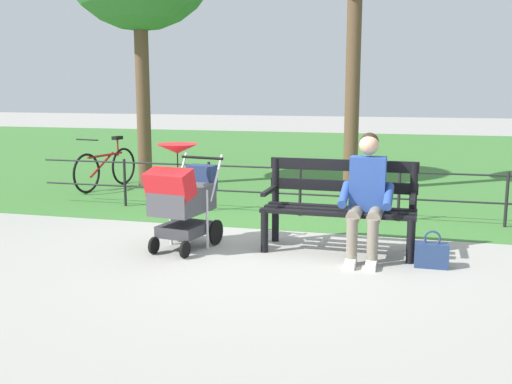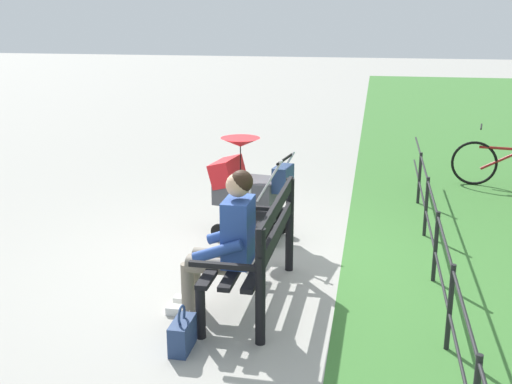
{
  "view_description": "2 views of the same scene",
  "coord_description": "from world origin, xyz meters",
  "px_view_note": "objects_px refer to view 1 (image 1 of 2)",
  "views": [
    {
      "loc": [
        -1.46,
        6.14,
        1.73
      ],
      "look_at": [
        0.15,
        0.07,
        0.62
      ],
      "focal_mm": 41.82,
      "sensor_mm": 36.0,
      "label": 1
    },
    {
      "loc": [
        -5.89,
        -1.06,
        2.51
      ],
      "look_at": [
        0.2,
        0.08,
        0.74
      ],
      "focal_mm": 44.83,
      "sensor_mm": 36.0,
      "label": 2
    }
  ],
  "objects_px": {
    "park_bench": "(340,202)",
    "stroller": "(182,195)",
    "handbag": "(432,255)",
    "bicycle": "(106,168)",
    "person_on_bench": "(367,192)"
  },
  "relations": [
    {
      "from": "park_bench",
      "to": "stroller",
      "type": "xyz_separation_m",
      "value": [
        1.63,
        0.43,
        0.07
      ]
    },
    {
      "from": "handbag",
      "to": "bicycle",
      "type": "height_order",
      "value": "bicycle"
    },
    {
      "from": "person_on_bench",
      "to": "bicycle",
      "type": "distance_m",
      "value": 5.65
    },
    {
      "from": "park_bench",
      "to": "bicycle",
      "type": "xyz_separation_m",
      "value": [
        4.38,
        -2.93,
        -0.16
      ]
    },
    {
      "from": "handbag",
      "to": "bicycle",
      "type": "relative_size",
      "value": 0.22
    },
    {
      "from": "park_bench",
      "to": "handbag",
      "type": "bearing_deg",
      "value": 156.27
    },
    {
      "from": "park_bench",
      "to": "bicycle",
      "type": "relative_size",
      "value": 0.98
    },
    {
      "from": "park_bench",
      "to": "stroller",
      "type": "bearing_deg",
      "value": 14.81
    },
    {
      "from": "stroller",
      "to": "bicycle",
      "type": "bearing_deg",
      "value": -50.64
    },
    {
      "from": "person_on_bench",
      "to": "handbag",
      "type": "relative_size",
      "value": 3.45
    },
    {
      "from": "person_on_bench",
      "to": "bicycle",
      "type": "xyz_separation_m",
      "value": [
        4.68,
        -3.15,
        -0.31
      ]
    },
    {
      "from": "stroller",
      "to": "handbag",
      "type": "distance_m",
      "value": 2.62
    },
    {
      "from": "person_on_bench",
      "to": "stroller",
      "type": "xyz_separation_m",
      "value": [
        1.92,
        0.21,
        -0.08
      ]
    },
    {
      "from": "park_bench",
      "to": "bicycle",
      "type": "height_order",
      "value": "park_bench"
    },
    {
      "from": "handbag",
      "to": "bicycle",
      "type": "xyz_separation_m",
      "value": [
        5.33,
        -3.35,
        0.24
      ]
    }
  ]
}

